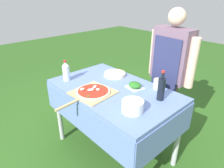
# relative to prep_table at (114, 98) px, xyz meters

# --- Properties ---
(ground_plane) EXTENTS (12.00, 12.00, 0.00)m
(ground_plane) POSITION_rel_prep_table_xyz_m (0.00, 0.00, -0.68)
(ground_plane) COLOR #2D5B1E
(prep_table) EXTENTS (1.28, 0.79, 0.79)m
(prep_table) POSITION_rel_prep_table_xyz_m (0.00, 0.00, 0.00)
(prep_table) COLOR #607AB7
(prep_table) RESTS_ON ground
(person_cook) EXTENTS (0.57, 0.21, 1.52)m
(person_cook) POSITION_rel_prep_table_xyz_m (0.20, 0.65, 0.21)
(person_cook) COLOR #70604C
(person_cook) RESTS_ON ground
(pizza_on_peel) EXTENTS (0.38, 0.60, 0.05)m
(pizza_on_peel) POSITION_rel_prep_table_xyz_m (-0.06, -0.22, 0.12)
(pizza_on_peel) COLOR tan
(pizza_on_peel) RESTS_ON prep_table
(oil_bottle) EXTENTS (0.06, 0.06, 0.27)m
(oil_bottle) POSITION_rel_prep_table_xyz_m (0.43, 0.16, 0.22)
(oil_bottle) COLOR black
(oil_bottle) RESTS_ON prep_table
(water_bottle) EXTENTS (0.07, 0.07, 0.22)m
(water_bottle) POSITION_rel_prep_table_xyz_m (-0.48, -0.23, 0.21)
(water_bottle) COLOR silver
(water_bottle) RESTS_ON prep_table
(herb_container) EXTENTS (0.18, 0.16, 0.06)m
(herb_container) POSITION_rel_prep_table_xyz_m (0.13, 0.16, 0.14)
(herb_container) COLOR silver
(herb_container) RESTS_ON prep_table
(mixing_tub) EXTENTS (0.17, 0.17, 0.09)m
(mixing_tub) POSITION_rel_prep_table_xyz_m (0.40, -0.16, 0.16)
(mixing_tub) COLOR silver
(mixing_tub) RESTS_ON prep_table
(plate_stack) EXTENTS (0.24, 0.24, 0.03)m
(plate_stack) POSITION_rel_prep_table_xyz_m (-0.23, 0.23, 0.13)
(plate_stack) COLOR beige
(plate_stack) RESTS_ON prep_table
(sauce_jar) EXTENTS (0.09, 0.09, 0.10)m
(sauce_jar) POSITION_rel_prep_table_xyz_m (0.29, 0.32, 0.15)
(sauce_jar) COLOR silver
(sauce_jar) RESTS_ON prep_table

